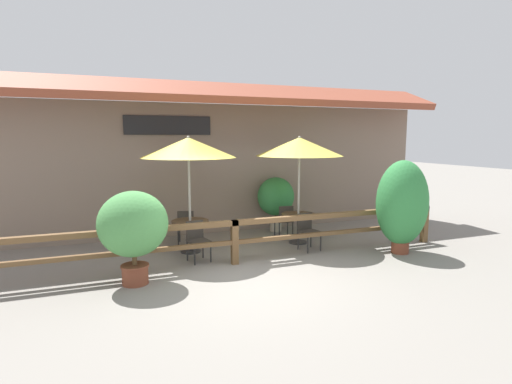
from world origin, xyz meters
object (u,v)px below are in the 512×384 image
at_px(chair_middle_streetside, 308,229).
at_px(chair_near_wallside, 186,225).
at_px(dining_table_near, 190,227).
at_px(potted_plant_entrance_palm, 276,197).
at_px(potted_plant_small_flowering, 133,227).
at_px(potted_plant_corner_fern, 402,204).
at_px(patio_umbrella_middle, 299,147).
at_px(dining_table_middle, 298,220).
at_px(chair_near_streetside, 197,239).
at_px(patio_umbrella_near, 188,148).
at_px(chair_middle_wallside, 285,219).

bearing_deg(chair_middle_streetside, chair_near_wallside, 141.01).
xyz_separation_m(dining_table_near, potted_plant_entrance_palm, (2.74, 1.26, 0.38)).
bearing_deg(chair_near_wallside, potted_plant_small_flowering, 74.70).
bearing_deg(potted_plant_corner_fern, potted_plant_small_flowering, 178.91).
bearing_deg(potted_plant_corner_fern, chair_middle_streetside, 151.88).
height_order(patio_umbrella_middle, chair_middle_streetside, patio_umbrella_middle).
bearing_deg(dining_table_middle, chair_near_streetside, -168.17).
bearing_deg(potted_plant_corner_fern, patio_umbrella_middle, 137.69).
relative_size(patio_umbrella_near, chair_middle_wallside, 3.11).
bearing_deg(chair_near_wallside, chair_near_streetside, 103.63).
bearing_deg(chair_middle_streetside, potted_plant_small_flowering, -176.36).
xyz_separation_m(patio_umbrella_middle, dining_table_middle, (0.00, -0.00, -1.85)).
height_order(patio_umbrella_middle, potted_plant_corner_fern, patio_umbrella_middle).
relative_size(dining_table_near, dining_table_middle, 1.00).
distance_m(patio_umbrella_middle, potted_plant_entrance_palm, 2.04).
bearing_deg(dining_table_middle, dining_table_near, 176.79).
bearing_deg(dining_table_near, chair_middle_wallside, 10.51).
relative_size(potted_plant_small_flowering, potted_plant_entrance_palm, 1.11).
height_order(dining_table_near, dining_table_middle, same).
height_order(potted_plant_corner_fern, potted_plant_entrance_palm, potted_plant_corner_fern).
bearing_deg(chair_near_streetside, dining_table_near, 77.80).
bearing_deg(chair_near_streetside, potted_plant_entrance_palm, 23.34).
bearing_deg(patio_umbrella_near, chair_near_streetside, -89.44).
relative_size(chair_middle_streetside, potted_plant_small_flowering, 0.51).
distance_m(potted_plant_small_flowering, potted_plant_entrance_palm, 5.07).
bearing_deg(dining_table_middle, potted_plant_entrance_palm, 90.26).
height_order(chair_middle_streetside, potted_plant_corner_fern, potted_plant_corner_fern).
xyz_separation_m(dining_table_near, potted_plant_small_flowering, (-1.38, -1.70, 0.48)).
bearing_deg(chair_middle_wallside, chair_middle_streetside, 94.97).
relative_size(dining_table_middle, chair_middle_streetside, 0.99).
xyz_separation_m(dining_table_middle, chair_middle_streetside, (-0.07, -0.65, -0.11)).
relative_size(dining_table_near, chair_near_streetside, 0.99).
distance_m(dining_table_middle, potted_plant_corner_fern, 2.53).
xyz_separation_m(chair_middle_streetside, potted_plant_small_flowering, (-4.05, -0.90, 0.58)).
distance_m(chair_middle_streetside, potted_plant_small_flowering, 4.19).
bearing_deg(patio_umbrella_middle, dining_table_middle, -90.00).
bearing_deg(chair_near_streetside, potted_plant_small_flowering, -157.64).
xyz_separation_m(chair_middle_wallside, potted_plant_entrance_palm, (0.08, 0.77, 0.48)).
height_order(patio_umbrella_near, chair_near_wallside, patio_umbrella_near).
relative_size(chair_near_wallside, potted_plant_small_flowering, 0.51).
bearing_deg(potted_plant_small_flowering, chair_near_streetside, 35.12).
bearing_deg(patio_umbrella_near, potted_plant_small_flowering, -128.99).
bearing_deg(patio_umbrella_middle, dining_table_near, 176.79).
distance_m(chair_middle_streetside, chair_middle_wallside, 1.30).
distance_m(chair_near_streetside, potted_plant_entrance_palm, 3.42).
xyz_separation_m(dining_table_middle, chair_middle_wallside, (-0.08, 0.65, -0.11)).
relative_size(chair_near_streetside, potted_plant_small_flowering, 0.51).
height_order(dining_table_near, potted_plant_entrance_palm, potted_plant_entrance_palm).
distance_m(patio_umbrella_near, dining_table_middle, 3.31).
relative_size(chair_middle_streetside, potted_plant_corner_fern, 0.40).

